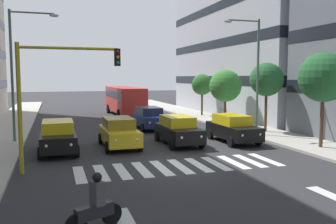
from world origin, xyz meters
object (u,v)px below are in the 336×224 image
street_lamp_right (19,63)px  street_tree_3 (202,85)px  bus_behind_traffic (124,98)px  street_tree_1 (267,80)px  car_3 (58,136)px  street_lamp_left (253,66)px  motorcycle_with_rider (95,207)px  car_1 (178,130)px  traffic_light_gantry (50,86)px  street_tree_0 (323,77)px  car_0 (233,128)px  street_tree_2 (225,86)px  car_2 (119,132)px  car_row2_0 (150,118)px

street_lamp_right → street_tree_3: 19.63m
bus_behind_traffic → street_tree_1: (-7.46, 15.10, 2.02)m
car_3 → street_lamp_left: 13.36m
car_3 → motorcycle_with_rider: car_3 is taller
car_1 → street_lamp_left: (-5.73, -1.11, 3.95)m
car_3 → bus_behind_traffic: (-6.96, -17.40, 0.97)m
traffic_light_gantry → street_tree_0: 14.42m
car_0 → street_tree_2: size_ratio=0.97×
car_2 → street_tree_1: bearing=-170.5°
street_tree_1 → street_tree_3: size_ratio=1.17×
car_1 → street_tree_1: (-7.46, -2.08, 3.00)m
traffic_light_gantry → street_tree_3: 23.31m
traffic_light_gantry → street_tree_0: size_ratio=1.04×
car_3 → street_tree_2: 16.28m
car_0 → street_lamp_right: (12.59, -3.63, 4.07)m
car_2 → motorcycle_with_rider: 11.39m
street_tree_0 → car_2: bearing=-21.2°
traffic_light_gantry → street_tree_2: traffic_light_gantry is taller
car_2 → car_row2_0: same height
car_row2_0 → traffic_light_gantry: bearing=56.6°
traffic_light_gantry → street_lamp_left: 14.11m
car_2 → street_lamp_right: bearing=-29.4°
street_tree_1 → street_tree_0: bearing=87.1°
street_tree_1 → motorcycle_with_rider: bearing=43.6°
street_tree_3 → street_tree_2: bearing=86.0°
street_lamp_right → bus_behind_traffic: bearing=-123.2°
bus_behind_traffic → street_tree_0: bearing=108.7°
car_row2_0 → street_tree_0: bearing=123.8°
car_2 → car_row2_0: 7.44m
street_tree_0 → street_tree_1: size_ratio=1.07×
street_tree_3 → car_1: bearing=61.5°
car_0 → car_2: (7.10, -0.54, 0.00)m
street_tree_1 → street_tree_2: (0.41, -5.63, -0.57)m
street_lamp_left → street_tree_3: 12.87m
street_tree_0 → street_tree_1: 6.02m
street_tree_1 → car_1: bearing=15.6°
car_0 → street_tree_1: 5.49m
car_1 → street_lamp_right: street_lamp_right is taller
car_0 → traffic_light_gantry: 11.84m
bus_behind_traffic → street_tree_1: size_ratio=2.12×
car_2 → bus_behind_traffic: bus_behind_traffic is taller
street_tree_0 → traffic_light_gantry: bearing=1.4°
car_3 → bus_behind_traffic: bearing=-111.8°
car_3 → street_lamp_right: 5.78m
car_0 → street_tree_0: size_ratio=0.84×
car_0 → traffic_light_gantry: size_ratio=0.81×
car_2 → street_tree_0: 11.93m
car_0 → motorcycle_with_rider: bearing=47.4°
street_tree_1 → street_tree_3: (-0.02, -11.69, -0.60)m
car_1 → car_row2_0: bearing=-90.1°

